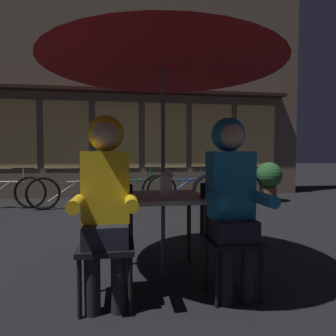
# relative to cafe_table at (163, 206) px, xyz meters

# --- Properties ---
(ground_plane) EXTENTS (60.00, 60.00, 0.00)m
(ground_plane) POSITION_rel_cafe_table_xyz_m (0.00, 0.00, -0.64)
(ground_plane) COLOR black
(cafe_table) EXTENTS (0.72, 0.72, 0.74)m
(cafe_table) POSITION_rel_cafe_table_xyz_m (0.00, 0.00, 0.00)
(cafe_table) COLOR #B2AD9E
(cafe_table) RESTS_ON ground_plane
(patio_umbrella) EXTENTS (2.10, 2.10, 2.31)m
(patio_umbrella) POSITION_rel_cafe_table_xyz_m (0.00, 0.00, 1.42)
(patio_umbrella) COLOR #4C4C51
(patio_umbrella) RESTS_ON ground_plane
(lantern) EXTENTS (0.11, 0.11, 0.23)m
(lantern) POSITION_rel_cafe_table_xyz_m (0.01, -0.08, 0.22)
(lantern) COLOR white
(lantern) RESTS_ON cafe_table
(chair_left) EXTENTS (0.40, 0.40, 0.87)m
(chair_left) POSITION_rel_cafe_table_xyz_m (-0.48, -0.37, -0.15)
(chair_left) COLOR black
(chair_left) RESTS_ON ground_plane
(chair_right) EXTENTS (0.40, 0.40, 0.87)m
(chair_right) POSITION_rel_cafe_table_xyz_m (0.48, -0.37, -0.15)
(chair_right) COLOR black
(chair_right) RESTS_ON ground_plane
(person_left_hooded) EXTENTS (0.45, 0.56, 1.40)m
(person_left_hooded) POSITION_rel_cafe_table_xyz_m (-0.48, -0.43, 0.21)
(person_left_hooded) COLOR black
(person_left_hooded) RESTS_ON ground_plane
(person_right_hooded) EXTENTS (0.45, 0.56, 1.40)m
(person_right_hooded) POSITION_rel_cafe_table_xyz_m (0.48, -0.43, 0.21)
(person_right_hooded) COLOR black
(person_right_hooded) RESTS_ON ground_plane
(shopfront_building) EXTENTS (10.00, 0.93, 6.20)m
(shopfront_building) POSITION_rel_cafe_table_xyz_m (-0.50, 5.39, 2.45)
(shopfront_building) COLOR #6B5B4C
(shopfront_building) RESTS_ON ground_plane
(bicycle_nearest) EXTENTS (1.68, 0.19, 0.84)m
(bicycle_nearest) POSITION_rel_cafe_table_xyz_m (-2.75, 3.76, -0.29)
(bicycle_nearest) COLOR black
(bicycle_nearest) RESTS_ON ground_plane
(bicycle_second) EXTENTS (1.67, 0.30, 0.84)m
(bicycle_second) POSITION_rel_cafe_table_xyz_m (-1.43, 3.55, -0.29)
(bicycle_second) COLOR black
(bicycle_second) RESTS_ON ground_plane
(bicycle_third) EXTENTS (1.67, 0.31, 0.84)m
(bicycle_third) POSITION_rel_cafe_table_xyz_m (-0.15, 3.73, -0.29)
(bicycle_third) COLOR black
(bicycle_third) RESTS_ON ground_plane
(bicycle_fourth) EXTENTS (1.68, 0.12, 0.84)m
(bicycle_fourth) POSITION_rel_cafe_table_xyz_m (0.98, 3.73, -0.29)
(bicycle_fourth) COLOR black
(bicycle_fourth) RESTS_ON ground_plane
(bicycle_fifth) EXTENTS (1.67, 0.29, 0.84)m
(bicycle_fifth) POSITION_rel_cafe_table_xyz_m (1.96, 3.63, -0.29)
(bicycle_fifth) COLOR black
(bicycle_fifth) RESTS_ON ground_plane
(potted_plant) EXTENTS (0.60, 0.60, 0.92)m
(potted_plant) POSITION_rel_cafe_table_xyz_m (3.01, 3.82, -0.09)
(potted_plant) COLOR brown
(potted_plant) RESTS_ON ground_plane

